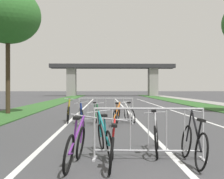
# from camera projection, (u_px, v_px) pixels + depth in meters

# --- Properties ---
(grass_verge_left) EXTENTS (2.45, 66.00, 0.05)m
(grass_verge_left) POSITION_uv_depth(u_px,v_px,m) (52.00, 103.00, 29.36)
(grass_verge_left) COLOR #2D5B26
(grass_verge_left) RESTS_ON ground
(grass_verge_right) EXTENTS (2.45, 66.00, 0.05)m
(grass_verge_right) POSITION_uv_depth(u_px,v_px,m) (187.00, 103.00, 29.67)
(grass_verge_right) COLOR #2D5B26
(grass_verge_right) RESTS_ON ground
(sidewalk_path_right) EXTENTS (2.00, 66.00, 0.08)m
(sidewalk_path_right) POSITION_uv_depth(u_px,v_px,m) (209.00, 103.00, 29.73)
(sidewalk_path_right) COLOR gray
(sidewalk_path_right) RESTS_ON ground
(lane_stripe_center) EXTENTS (0.14, 38.18, 0.01)m
(lane_stripe_center) POSITION_uv_depth(u_px,v_px,m) (125.00, 108.00, 21.61)
(lane_stripe_center) COLOR silver
(lane_stripe_center) RESTS_ON ground
(lane_stripe_right_lane) EXTENTS (0.14, 38.18, 0.01)m
(lane_stripe_right_lane) POSITION_uv_depth(u_px,v_px,m) (166.00, 108.00, 21.68)
(lane_stripe_right_lane) COLOR silver
(lane_stripe_right_lane) RESTS_ON ground
(lane_stripe_left_lane) EXTENTS (0.14, 38.18, 0.01)m
(lane_stripe_left_lane) POSITION_uv_depth(u_px,v_px,m) (83.00, 108.00, 21.54)
(lane_stripe_left_lane) COLOR silver
(lane_stripe_left_lane) RESTS_ON ground
(overpass_bridge) EXTENTS (23.33, 3.42, 5.98)m
(overpass_bridge) POSITION_uv_depth(u_px,v_px,m) (112.00, 73.00, 57.04)
(overpass_bridge) COLOR #2D2D30
(overpass_bridge) RESTS_ON ground
(tree_left_pine_near) EXTENTS (3.63, 3.63, 7.01)m
(tree_left_pine_near) POSITION_uv_depth(u_px,v_px,m) (8.00, 16.00, 16.71)
(tree_left_pine_near) COLOR #3D2D1E
(tree_left_pine_near) RESTS_ON ground
(crowd_barrier_nearest) EXTENTS (2.27, 0.57, 1.05)m
(crowd_barrier_nearest) POSITION_uv_depth(u_px,v_px,m) (148.00, 134.00, 6.09)
(crowd_barrier_nearest) COLOR #ADADB2
(crowd_barrier_nearest) RESTS_ON ground
(crowd_barrier_second) EXTENTS (2.26, 0.51, 1.05)m
(crowd_barrier_second) POSITION_uv_depth(u_px,v_px,m) (106.00, 111.00, 12.29)
(crowd_barrier_second) COLOR #ADADB2
(crowd_barrier_second) RESTS_ON ground
(bicycle_silver_0) EXTENTS (0.50, 1.74, 0.99)m
(bicycle_silver_0) POSITION_uv_depth(u_px,v_px,m) (156.00, 136.00, 6.67)
(bicycle_silver_0) COLOR black
(bicycle_silver_0) RESTS_ON ground
(bicycle_black_1) EXTENTS (0.47, 1.72, 1.03)m
(bicycle_black_1) POSITION_uv_depth(u_px,v_px,m) (194.00, 144.00, 5.74)
(bicycle_black_1) COLOR black
(bicycle_black_1) RESTS_ON ground
(bicycle_purple_2) EXTENTS (0.55, 1.76, 0.96)m
(bicycle_purple_2) POSITION_uv_depth(u_px,v_px,m) (75.00, 146.00, 5.54)
(bicycle_purple_2) COLOR black
(bicycle_purple_2) RESTS_ON ground
(bicycle_white_3) EXTENTS (0.62, 1.56, 0.88)m
(bicycle_white_3) POSITION_uv_depth(u_px,v_px,m) (129.00, 114.00, 12.81)
(bicycle_white_3) COLOR black
(bicycle_white_3) RESTS_ON ground
(bicycle_yellow_4) EXTENTS (0.52, 1.67, 1.04)m
(bicycle_yellow_4) POSITION_uv_depth(u_px,v_px,m) (68.00, 113.00, 12.79)
(bicycle_yellow_4) COLOR black
(bicycle_yellow_4) RESTS_ON ground
(bicycle_green_5) EXTENTS (0.49, 1.66, 0.91)m
(bicycle_green_5) POSITION_uv_depth(u_px,v_px,m) (97.00, 116.00, 11.90)
(bicycle_green_5) COLOR black
(bicycle_green_5) RESTS_ON ground
(bicycle_red_6) EXTENTS (0.52, 1.68, 0.86)m
(bicycle_red_6) POSITION_uv_depth(u_px,v_px,m) (112.00, 148.00, 5.53)
(bicycle_red_6) COLOR black
(bicycle_red_6) RESTS_ON ground
(bicycle_orange_7) EXTENTS (0.63, 1.64, 0.93)m
(bicycle_orange_7) POSITION_uv_depth(u_px,v_px,m) (116.00, 116.00, 11.70)
(bicycle_orange_7) COLOR black
(bicycle_orange_7) RESTS_ON ground
(bicycle_teal_8) EXTENTS (0.61, 1.68, 0.95)m
(bicycle_teal_8) POSITION_uv_depth(u_px,v_px,m) (105.00, 138.00, 6.48)
(bicycle_teal_8) COLOR black
(bicycle_teal_8) RESTS_ON ground
(bicycle_blue_9) EXTENTS (0.48, 1.68, 0.94)m
(bicycle_blue_9) POSITION_uv_depth(u_px,v_px,m) (82.00, 116.00, 11.76)
(bicycle_blue_9) COLOR black
(bicycle_blue_9) RESTS_ON ground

